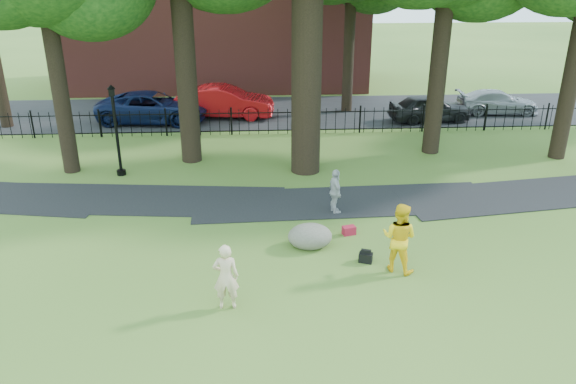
{
  "coord_description": "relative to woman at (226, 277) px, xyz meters",
  "views": [
    {
      "loc": [
        -1.86,
        -13.28,
        7.6
      ],
      "look_at": [
        -0.97,
        2.0,
        1.21
      ],
      "focal_mm": 35.0,
      "sensor_mm": 36.0,
      "label": 1
    }
  ],
  "objects": [
    {
      "name": "boulder",
      "position": [
        2.23,
        2.91,
        -0.46
      ],
      "size": [
        1.49,
        1.29,
        0.74
      ],
      "primitive_type": "ellipsoid",
      "rotation": [
        0.0,
        0.0,
        -0.32
      ],
      "color": "gray",
      "rests_on": "ground"
    },
    {
      "name": "pedestrian",
      "position": [
        3.24,
        5.12,
        -0.08
      ],
      "size": [
        0.53,
        0.93,
        1.49
      ],
      "primitive_type": "imported",
      "rotation": [
        0.0,
        0.0,
        1.77
      ],
      "color": "#A9A9AE",
      "rests_on": "ground"
    },
    {
      "name": "street",
      "position": [
        2.64,
        18.05,
        -0.82
      ],
      "size": [
        80.0,
        7.0,
        0.02
      ],
      "primitive_type": "cube",
      "color": "black",
      "rests_on": "ground"
    },
    {
      "name": "lamppost",
      "position": [
        -4.38,
        9.03,
        0.86
      ],
      "size": [
        0.34,
        0.34,
        3.44
      ],
      "rotation": [
        0.0,
        0.0,
        0.21
      ],
      "color": "black",
      "rests_on": "ground"
    },
    {
      "name": "grey_car",
      "position": [
        9.48,
        15.83,
        -0.14
      ],
      "size": [
        4.16,
        1.97,
        1.37
      ],
      "primitive_type": "imported",
      "rotation": [
        0.0,
        0.0,
        1.66
      ],
      "color": "black",
      "rests_on": "ground"
    },
    {
      "name": "silver_car",
      "position": [
        13.48,
        17.13,
        -0.21
      ],
      "size": [
        4.3,
        1.92,
        1.22
      ],
      "primitive_type": "imported",
      "rotation": [
        0.0,
        0.0,
        1.52
      ],
      "color": "gray",
      "rests_on": "ground"
    },
    {
      "name": "footpath",
      "position": [
        3.64,
        5.95,
        -0.82
      ],
      "size": [
        36.07,
        3.85,
        0.03
      ],
      "primitive_type": "cube",
      "rotation": [
        0.0,
        0.0,
        0.03
      ],
      "color": "black",
      "rests_on": "ground"
    },
    {
      "name": "red_sedan",
      "position": [
        -0.79,
        17.19,
        -0.01
      ],
      "size": [
        5.09,
        2.27,
        1.62
      ],
      "primitive_type": "imported",
      "rotation": [
        0.0,
        0.0,
        1.46
      ],
      "color": "#AF0D11",
      "rests_on": "ground"
    },
    {
      "name": "man",
      "position": [
        4.4,
        1.47,
        0.12
      ],
      "size": [
        1.16,
        1.1,
        1.89
      ],
      "primitive_type": "imported",
      "rotation": [
        0.0,
        0.0,
        2.56
      ],
      "color": "yellow",
      "rests_on": "ground"
    },
    {
      "name": "navy_van",
      "position": [
        -4.37,
        16.5,
        -0.08
      ],
      "size": [
        5.59,
        2.95,
        1.5
      ],
      "primitive_type": "imported",
      "rotation": [
        0.0,
        0.0,
        1.48
      ],
      "color": "#0B163B",
      "rests_on": "ground"
    },
    {
      "name": "red_bag",
      "position": [
        3.46,
        3.58,
        -0.7
      ],
      "size": [
        0.43,
        0.33,
        0.26
      ],
      "primitive_type": "cube",
      "rotation": [
        0.0,
        0.0,
        0.27
      ],
      "color": "maroon",
      "rests_on": "ground"
    },
    {
      "name": "ground",
      "position": [
        2.64,
        2.05,
        -0.82
      ],
      "size": [
        120.0,
        120.0,
        0.0
      ],
      "primitive_type": "plane",
      "color": "#3E5E21",
      "rests_on": "ground"
    },
    {
      "name": "iron_fence",
      "position": [
        2.64,
        14.05,
        -0.22
      ],
      "size": [
        44.0,
        0.04,
        1.2
      ],
      "color": "black",
      "rests_on": "ground"
    },
    {
      "name": "woman",
      "position": [
        0.0,
        0.0,
        0.0
      ],
      "size": [
        0.6,
        0.4,
        1.65
      ],
      "primitive_type": "imported",
      "rotation": [
        0.0,
        0.0,
        3.14
      ],
      "color": "beige",
      "rests_on": "ground"
    },
    {
      "name": "backpack",
      "position": [
        3.65,
        1.91,
        -0.69
      ],
      "size": [
        0.41,
        0.33,
        0.27
      ],
      "primitive_type": "cube",
      "rotation": [
        0.0,
        0.0,
        -0.36
      ],
      "color": "black",
      "rests_on": "ground"
    }
  ]
}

